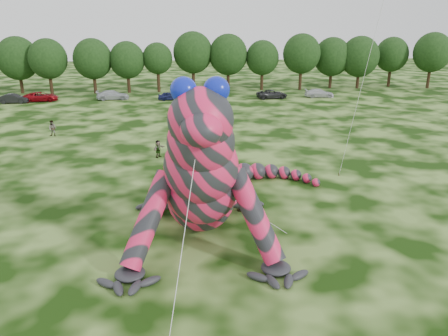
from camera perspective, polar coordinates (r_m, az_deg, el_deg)
The scene contains 25 objects.
ground at distance 26.52m, azimuth -15.61°, elevation -10.24°, with size 240.00×240.00×0.00m, color #16330A.
inflatable_gecko at distance 27.09m, azimuth -3.20°, elevation 2.62°, with size 16.90×20.07×10.03m, color #EC2257, non-canonical shape.
tree_5 at distance 86.26m, azimuth -25.24°, elevation 12.08°, with size 7.16×6.44×9.80m, color black, non-canonical shape.
tree_6 at distance 82.96m, azimuth -21.91°, elevation 12.19°, with size 6.52×5.86×9.49m, color black, non-canonical shape.
tree_7 at distance 81.39m, azimuth -16.71°, elevation 12.63°, with size 6.68×6.01×9.48m, color black, non-canonical shape.
tree_8 at distance 80.74m, azimuth -12.48°, elevation 12.74°, with size 6.14×5.53×8.94m, color black, non-canonical shape.
tree_9 at distance 80.70m, azimuth -8.63°, elevation 12.86°, with size 5.27×4.74×8.68m, color black, non-canonical shape.
tree_10 at distance 81.79m, azimuth -4.06°, elevation 13.75°, with size 7.09×6.38×10.50m, color black, non-canonical shape.
tree_11 at distance 81.89m, azimuth 0.55°, elevation 13.64°, with size 7.01×6.31×10.07m, color black, non-canonical shape.
tree_12 at distance 82.42m, azimuth 5.01°, elevation 13.23°, with size 5.99×5.39×8.97m, color black, non-canonical shape.
tree_13 at distance 83.39m, azimuth 10.05°, elevation 13.48°, with size 6.83×6.15×10.13m, color black, non-canonical shape.
tree_14 at distance 86.84m, azimuth 13.89°, elevation 13.20°, with size 6.82×6.14×9.40m, color black, non-canonical shape.
tree_15 at distance 87.74m, azimuth 17.27°, elevation 13.04°, with size 7.17×6.45×9.63m, color black, non-canonical shape.
tree_16 at distance 92.09m, azimuth 20.98°, elevation 12.81°, with size 6.26×5.63×9.37m, color black, non-canonical shape.
tree_17 at distance 92.77m, azimuth 25.44°, elevation 12.57°, with size 6.98×6.28×10.30m, color black, non-canonical shape.
car_1 at distance 76.55m, azimuth -25.78°, elevation 8.17°, with size 1.56×4.47×1.47m, color black.
car_2 at distance 76.64m, azimuth -22.79°, elevation 8.58°, with size 2.45×5.32×1.48m, color maroon.
car_3 at distance 74.56m, azimuth -14.32°, elevation 9.22°, with size 2.11×5.20×1.51m, color #B2B6BB.
car_4 at distance 72.48m, azimuth -7.06°, elevation 9.33°, with size 1.58×3.93×1.34m, color #151A46.
car_5 at distance 73.07m, azimuth -1.36°, elevation 9.61°, with size 1.59×4.57×1.51m, color silver.
car_6 at distance 73.88m, azimuth 6.30°, elevation 9.57°, with size 2.35×5.10×1.42m, color #28282B.
car_7 at distance 76.16m, azimuth 12.34°, elevation 9.53°, with size 1.97×4.84×1.40m, color silver.
spectator_3 at distance 58.28m, azimuth 0.23°, elevation 7.35°, with size 1.04×0.44×1.78m, color gray.
spectator_5 at distance 42.13m, azimuth -8.59°, elevation 2.50°, with size 1.56×0.50×1.68m, color gray.
spectator_1 at distance 52.86m, azimuth -21.48°, elevation 4.83°, with size 0.88×0.69×1.82m, color gray.
Camera 1 is at (4.73, -22.84, 12.62)m, focal length 35.00 mm.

